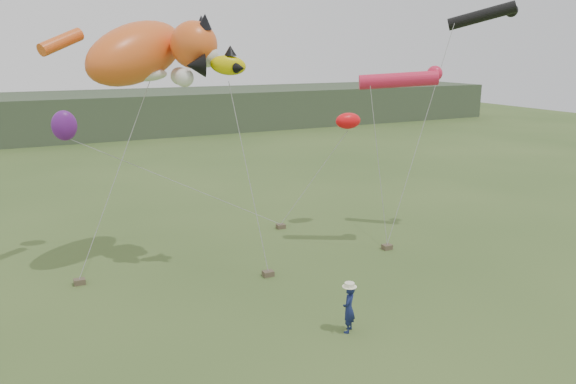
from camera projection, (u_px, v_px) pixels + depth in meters
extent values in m
plane|color=#385123|center=(318.00, 321.00, 17.50)|extent=(120.00, 120.00, 0.00)
cube|color=#2D3D28|center=(100.00, 114.00, 56.15)|extent=(90.00, 12.00, 4.00)
imported|color=#141E4E|center=(349.00, 309.00, 16.68)|extent=(0.64, 0.63, 1.48)
cube|color=brown|center=(80.00, 282.00, 20.22)|extent=(0.39, 0.31, 0.20)
cube|color=brown|center=(268.00, 273.00, 20.96)|extent=(0.39, 0.31, 0.20)
cube|color=brown|center=(387.00, 247.00, 23.78)|extent=(0.39, 0.31, 0.20)
cube|color=brown|center=(281.00, 226.00, 26.55)|extent=(0.39, 0.31, 0.20)
ellipsoid|color=#E65B1E|center=(136.00, 53.00, 20.16)|extent=(5.21, 4.40, 3.16)
sphere|color=#E65B1E|center=(194.00, 45.00, 20.08)|extent=(1.69, 1.69, 1.69)
cone|color=black|center=(205.00, 21.00, 19.59)|extent=(0.52, 0.64, 0.63)
cone|color=black|center=(202.00, 22.00, 20.49)|extent=(0.52, 0.61, 0.60)
sphere|color=silver|center=(207.00, 55.00, 20.09)|extent=(0.84, 0.84, 0.84)
ellipsoid|color=silver|center=(144.00, 74.00, 20.18)|extent=(1.65, 0.82, 0.52)
sphere|color=silver|center=(184.00, 78.00, 19.63)|extent=(0.66, 0.66, 0.66)
sphere|color=silver|center=(179.00, 76.00, 20.85)|extent=(0.66, 0.66, 0.66)
cylinder|color=#E65B1E|center=(61.00, 42.00, 19.68)|extent=(1.74, 1.28, 1.02)
ellipsoid|color=#D6C303|center=(228.00, 65.00, 19.56)|extent=(1.41, 0.79, 0.81)
cone|color=black|center=(196.00, 65.00, 19.33)|extent=(0.78, 0.92, 0.81)
cone|color=black|center=(230.00, 51.00, 19.48)|extent=(0.45, 0.45, 0.36)
cone|color=black|center=(240.00, 68.00, 19.30)|extent=(0.48, 0.51, 0.36)
cone|color=black|center=(231.00, 67.00, 20.09)|extent=(0.48, 0.51, 0.36)
cylinder|color=black|center=(481.00, 16.00, 23.75)|extent=(2.42, 2.25, 1.20)
sphere|color=black|center=(511.00, 11.00, 23.84)|extent=(0.55, 0.55, 0.55)
cylinder|color=red|center=(398.00, 80.00, 22.38)|extent=(3.03, 2.02, 0.77)
sphere|color=red|center=(435.00, 74.00, 22.48)|extent=(0.62, 0.62, 0.62)
ellipsoid|color=#F80D13|center=(348.00, 121.00, 25.73)|extent=(1.26, 0.74, 0.74)
ellipsoid|color=#5F187E|center=(64.00, 126.00, 22.39)|extent=(0.99, 0.66, 1.21)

